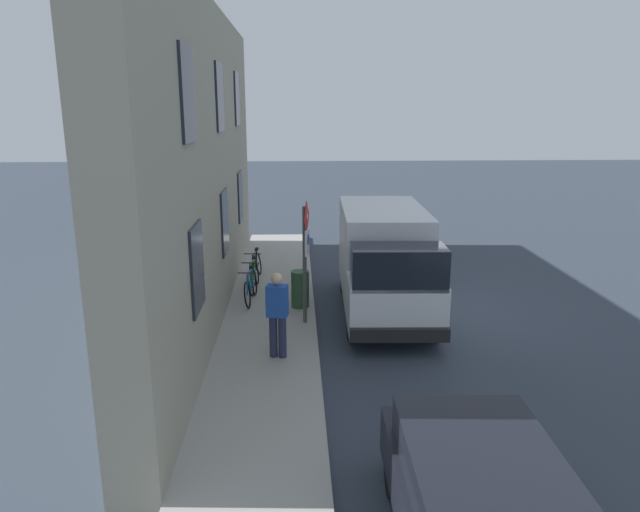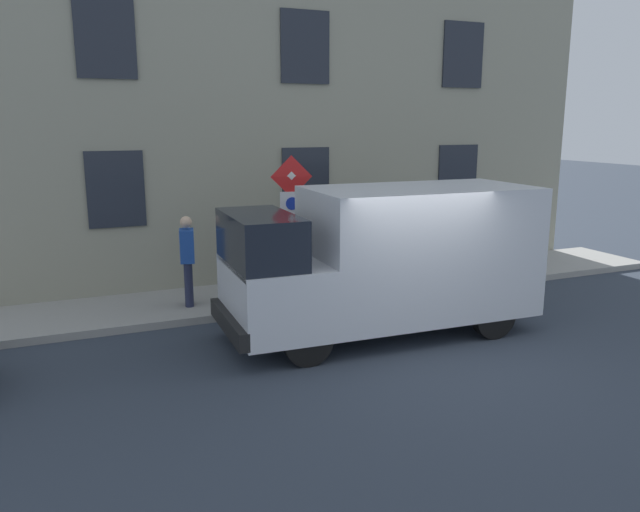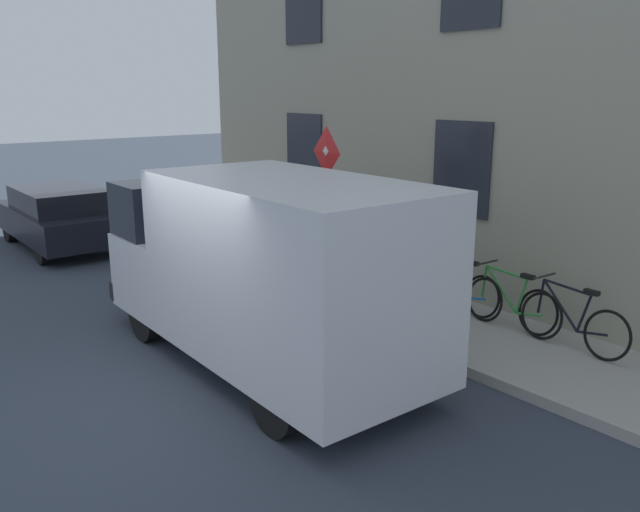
% 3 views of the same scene
% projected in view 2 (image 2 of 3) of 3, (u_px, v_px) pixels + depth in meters
% --- Properties ---
extents(ground_plane, '(80.00, 80.00, 0.00)m').
position_uv_depth(ground_plane, '(412.00, 347.00, 10.07)').
color(ground_plane, '#313946').
extents(sidewalk_slab, '(2.14, 16.62, 0.14)m').
position_uv_depth(sidewalk_slab, '(325.00, 289.00, 13.24)').
color(sidewalk_slab, '#9D9C95').
rests_on(sidewalk_slab, ground_plane).
extents(building_facade, '(0.75, 14.62, 7.11)m').
position_uv_depth(building_facade, '(299.00, 123.00, 13.78)').
color(building_facade, '#9A9882').
rests_on(building_facade, ground_plane).
extents(sign_post_stacked, '(0.18, 0.56, 2.71)m').
position_uv_depth(sign_post_stacked, '(292.00, 209.00, 11.67)').
color(sign_post_stacked, '#474C47').
rests_on(sign_post_stacked, sidewalk_slab).
extents(delivery_van, '(2.17, 5.39, 2.50)m').
position_uv_depth(delivery_van, '(387.00, 257.00, 10.46)').
color(delivery_van, silver).
rests_on(delivery_van, ground_plane).
extents(bicycle_black, '(0.46, 1.72, 0.89)m').
position_uv_depth(bicycle_black, '(408.00, 255.00, 14.52)').
color(bicycle_black, black).
rests_on(bicycle_black, sidewalk_slab).
extents(bicycle_green, '(0.46, 1.72, 0.89)m').
position_uv_depth(bicycle_green, '(372.00, 259.00, 14.16)').
color(bicycle_green, black).
rests_on(bicycle_green, sidewalk_slab).
extents(bicycle_blue, '(0.46, 1.71, 0.89)m').
position_uv_depth(bicycle_blue, '(335.00, 262.00, 13.80)').
color(bicycle_blue, black).
rests_on(bicycle_blue, sidewalk_slab).
extents(pedestrian, '(0.44, 0.33, 1.72)m').
position_uv_depth(pedestrian, '(188.00, 258.00, 11.67)').
color(pedestrian, '#262B47').
rests_on(pedestrian, sidewalk_slab).
extents(litter_bin, '(0.44, 0.44, 0.90)m').
position_uv_depth(litter_bin, '(340.00, 273.00, 12.50)').
color(litter_bin, '#2D5133').
rests_on(litter_bin, sidewalk_slab).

